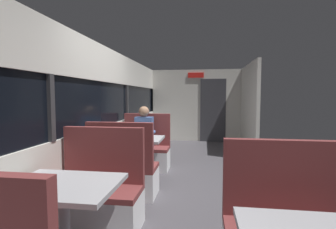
{
  "coord_description": "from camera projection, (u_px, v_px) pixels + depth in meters",
  "views": [
    {
      "loc": [
        0.25,
        -3.97,
        1.46
      ],
      "look_at": [
        -0.54,
        1.58,
        1.04
      ],
      "focal_mm": 26.91,
      "sensor_mm": 36.0,
      "label": 1
    }
  ],
  "objects": [
    {
      "name": "ground_plane",
      "position": [
        187.0,
        187.0,
        4.07
      ],
      "size": [
        3.3,
        9.2,
        0.02
      ],
      "primitive_type": "cube",
      "color": "#423F44"
    },
    {
      "name": "carriage_window_panel_left",
      "position": [
        100.0,
        117.0,
        4.18
      ],
      "size": [
        0.09,
        8.48,
        2.3
      ],
      "color": "beige",
      "rests_on": "ground_plane"
    },
    {
      "name": "carriage_end_bulkhead",
      "position": [
        197.0,
        106.0,
        8.11
      ],
      "size": [
        2.9,
        0.11,
        2.3
      ],
      "color": "beige",
      "rests_on": "ground_plane"
    },
    {
      "name": "carriage_aisle_panel_right",
      "position": [
        249.0,
        108.0,
        6.74
      ],
      "size": [
        0.08,
        2.4,
        2.3
      ],
      "primitive_type": "cube",
      "color": "beige",
      "rests_on": "ground_plane"
    },
    {
      "name": "dining_table_near_window",
      "position": [
        63.0,
        195.0,
        2.08
      ],
      "size": [
        0.9,
        0.7,
        0.74
      ],
      "color": "#9E9EA3",
      "rests_on": "ground_plane"
    },
    {
      "name": "bench_near_window_facing_entry",
      "position": [
        99.0,
        198.0,
        2.79
      ],
      "size": [
        0.95,
        0.5,
        1.1
      ],
      "color": "silver",
      "rests_on": "ground_plane"
    },
    {
      "name": "dining_table_mid_window",
      "position": [
        136.0,
        144.0,
        4.33
      ],
      "size": [
        0.9,
        0.7,
        0.74
      ],
      "color": "#9E9EA3",
      "rests_on": "ground_plane"
    },
    {
      "name": "bench_mid_window_facing_end",
      "position": [
        124.0,
        174.0,
        3.66
      ],
      "size": [
        0.95,
        0.5,
        1.1
      ],
      "color": "silver",
      "rests_on": "ground_plane"
    },
    {
      "name": "bench_mid_window_facing_entry",
      "position": [
        146.0,
        152.0,
        5.04
      ],
      "size": [
        0.95,
        0.5,
        1.1
      ],
      "color": "silver",
      "rests_on": "ground_plane"
    },
    {
      "name": "seated_passenger",
      "position": [
        145.0,
        143.0,
        4.96
      ],
      "size": [
        0.47,
        0.55,
        1.26
      ],
      "color": "#26262D",
      "rests_on": "ground_plane"
    },
    {
      "name": "coffee_cup_primary",
      "position": [
        150.0,
        134.0,
        4.46
      ],
      "size": [
        0.07,
        0.07,
        0.09
      ],
      "color": "white",
      "rests_on": "dining_table_mid_window"
    }
  ]
}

